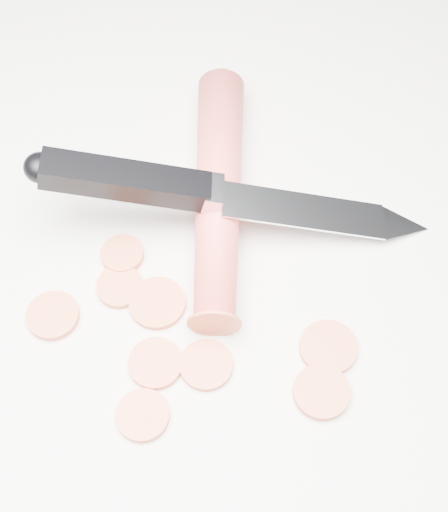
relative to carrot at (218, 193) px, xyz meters
name	(u,v)px	position (x,y,z in m)	size (l,w,h in m)	color
ground	(142,286)	(-0.08, -0.04, -0.02)	(2.40, 2.40, 0.00)	silver
carrot	(218,193)	(0.00, 0.00, 0.00)	(0.03, 0.03, 0.21)	#E1403A
carrot_slice_0	(156,363)	(-0.09, -0.10, -0.02)	(0.04, 0.04, 0.01)	#D45934
carrot_slice_1	(157,303)	(-0.08, -0.06, -0.02)	(0.04, 0.04, 0.01)	#D45934
carrot_slice_2	(206,365)	(-0.06, -0.11, -0.02)	(0.04, 0.04, 0.01)	#D45934
carrot_slice_3	(321,392)	(0.00, -0.16, -0.02)	(0.04, 0.04, 0.01)	#D45934
carrot_slice_4	(328,347)	(0.02, -0.14, -0.02)	(0.04, 0.04, 0.01)	#D45934
carrot_slice_5	(122,255)	(-0.08, -0.01, -0.02)	(0.03, 0.03, 0.01)	#D45934
carrot_slice_6	(143,415)	(-0.12, -0.12, -0.02)	(0.03, 0.03, 0.01)	#D45934
carrot_slice_7	(120,287)	(-0.09, -0.03, -0.02)	(0.03, 0.03, 0.01)	#D45934
carrot_slice_8	(53,316)	(-0.14, -0.03, -0.02)	(0.04, 0.04, 0.01)	#D45934
kitchen_knife	(236,193)	(0.01, -0.02, 0.02)	(0.27, 0.16, 0.08)	silver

